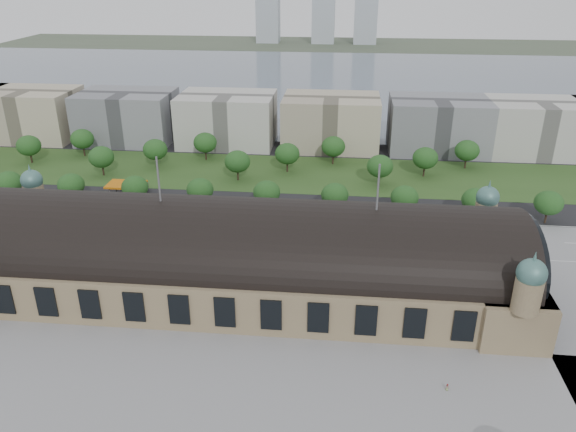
# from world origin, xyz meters

# --- Properties ---
(ground) EXTENTS (900.00, 900.00, 0.00)m
(ground) POSITION_xyz_m (0.00, 0.00, 0.00)
(ground) COLOR black
(ground) RESTS_ON ground
(station) EXTENTS (150.00, 48.40, 44.30)m
(station) POSITION_xyz_m (0.00, 0.00, 10.28)
(station) COLOR #887655
(station) RESTS_ON ground
(plaza_south) EXTENTS (190.00, 48.00, 0.12)m
(plaza_south) POSITION_xyz_m (10.00, -44.00, 0.00)
(plaza_south) COLOR gray
(plaza_south) RESTS_ON ground
(road_slab) EXTENTS (260.00, 26.00, 0.10)m
(road_slab) POSITION_xyz_m (-20.00, 38.00, 0.00)
(road_slab) COLOR black
(road_slab) RESTS_ON ground
(grass_belt) EXTENTS (300.00, 45.00, 0.10)m
(grass_belt) POSITION_xyz_m (-15.00, 93.00, 0.00)
(grass_belt) COLOR #2C4C1E
(grass_belt) RESTS_ON ground
(petrol_station) EXTENTS (14.00, 13.00, 5.05)m
(petrol_station) POSITION_xyz_m (-53.91, 65.28, 2.95)
(petrol_station) COLOR #C8670B
(petrol_station) RESTS_ON ground
(lake) EXTENTS (700.00, 320.00, 0.08)m
(lake) POSITION_xyz_m (0.00, 298.00, 0.00)
(lake) COLOR slate
(lake) RESTS_ON ground
(far_shore) EXTENTS (700.00, 120.00, 0.14)m
(far_shore) POSITION_xyz_m (0.00, 498.00, 0.00)
(far_shore) COLOR #44513D
(far_shore) RESTS_ON ground
(far_tower_left) EXTENTS (24.00, 24.00, 80.00)m
(far_tower_left) POSITION_xyz_m (-60.00, 508.00, 40.00)
(far_tower_left) COLOR #9EA8B2
(far_tower_left) RESTS_ON ground
(far_tower_mid) EXTENTS (24.00, 24.00, 85.00)m
(far_tower_mid) POSITION_xyz_m (0.00, 508.00, 42.50)
(far_tower_mid) COLOR #9EA8B2
(far_tower_mid) RESTS_ON ground
(far_tower_right) EXTENTS (24.00, 24.00, 75.00)m
(far_tower_right) POSITION_xyz_m (45.00, 508.00, 37.50)
(far_tower_right) COLOR #9EA8B2
(far_tower_right) RESTS_ON ground
(office_1) EXTENTS (45.00, 32.00, 24.00)m
(office_1) POSITION_xyz_m (-130.00, 133.00, 12.00)
(office_1) COLOR #B6AB8F
(office_1) RESTS_ON ground
(office_2) EXTENTS (45.00, 32.00, 24.00)m
(office_2) POSITION_xyz_m (-80.00, 133.00, 12.00)
(office_2) COLOR gray
(office_2) RESTS_ON ground
(office_3) EXTENTS (45.00, 32.00, 24.00)m
(office_3) POSITION_xyz_m (-30.00, 133.00, 12.00)
(office_3) COLOR #B7B6AE
(office_3) RESTS_ON ground
(office_4) EXTENTS (45.00, 32.00, 24.00)m
(office_4) POSITION_xyz_m (20.00, 133.00, 12.00)
(office_4) COLOR #B6AB8F
(office_4) RESTS_ON ground
(office_5) EXTENTS (45.00, 32.00, 24.00)m
(office_5) POSITION_xyz_m (70.00, 133.00, 12.00)
(office_5) COLOR gray
(office_5) RESTS_ON ground
(office_6) EXTENTS (45.00, 32.00, 24.00)m
(office_6) POSITION_xyz_m (115.00, 133.00, 12.00)
(office_6) COLOR #B7B6AE
(office_6) RESTS_ON ground
(tree_row_1) EXTENTS (9.60, 9.60, 11.52)m
(tree_row_1) POSITION_xyz_m (-96.00, 53.00, 7.43)
(tree_row_1) COLOR #2D2116
(tree_row_1) RESTS_ON ground
(tree_row_2) EXTENTS (9.60, 9.60, 11.52)m
(tree_row_2) POSITION_xyz_m (-72.00, 53.00, 7.43)
(tree_row_2) COLOR #2D2116
(tree_row_2) RESTS_ON ground
(tree_row_3) EXTENTS (9.60, 9.60, 11.52)m
(tree_row_3) POSITION_xyz_m (-48.00, 53.00, 7.43)
(tree_row_3) COLOR #2D2116
(tree_row_3) RESTS_ON ground
(tree_row_4) EXTENTS (9.60, 9.60, 11.52)m
(tree_row_4) POSITION_xyz_m (-24.00, 53.00, 7.43)
(tree_row_4) COLOR #2D2116
(tree_row_4) RESTS_ON ground
(tree_row_5) EXTENTS (9.60, 9.60, 11.52)m
(tree_row_5) POSITION_xyz_m (0.00, 53.00, 7.43)
(tree_row_5) COLOR #2D2116
(tree_row_5) RESTS_ON ground
(tree_row_6) EXTENTS (9.60, 9.60, 11.52)m
(tree_row_6) POSITION_xyz_m (24.00, 53.00, 7.43)
(tree_row_6) COLOR #2D2116
(tree_row_6) RESTS_ON ground
(tree_row_7) EXTENTS (9.60, 9.60, 11.52)m
(tree_row_7) POSITION_xyz_m (48.00, 53.00, 7.43)
(tree_row_7) COLOR #2D2116
(tree_row_7) RESTS_ON ground
(tree_row_8) EXTENTS (9.60, 9.60, 11.52)m
(tree_row_8) POSITION_xyz_m (72.00, 53.00, 7.43)
(tree_row_8) COLOR #2D2116
(tree_row_8) RESTS_ON ground
(tree_row_9) EXTENTS (9.60, 9.60, 11.52)m
(tree_row_9) POSITION_xyz_m (96.00, 53.00, 7.43)
(tree_row_9) COLOR #2D2116
(tree_row_9) RESTS_ON ground
(tree_belt_1) EXTENTS (10.40, 10.40, 12.48)m
(tree_belt_1) POSITION_xyz_m (-111.00, 95.00, 8.05)
(tree_belt_1) COLOR #2D2116
(tree_belt_1) RESTS_ON ground
(tree_belt_2) EXTENTS (10.40, 10.40, 12.48)m
(tree_belt_2) POSITION_xyz_m (-92.00, 107.00, 8.05)
(tree_belt_2) COLOR #2D2116
(tree_belt_2) RESTS_ON ground
(tree_belt_3) EXTENTS (10.40, 10.40, 12.48)m
(tree_belt_3) POSITION_xyz_m (-73.00, 83.00, 8.05)
(tree_belt_3) COLOR #2D2116
(tree_belt_3) RESTS_ON ground
(tree_belt_4) EXTENTS (10.40, 10.40, 12.48)m
(tree_belt_4) POSITION_xyz_m (-54.00, 95.00, 8.05)
(tree_belt_4) COLOR #2D2116
(tree_belt_4) RESTS_ON ground
(tree_belt_5) EXTENTS (10.40, 10.40, 12.48)m
(tree_belt_5) POSITION_xyz_m (-35.00, 107.00, 8.05)
(tree_belt_5) COLOR #2D2116
(tree_belt_5) RESTS_ON ground
(tree_belt_6) EXTENTS (10.40, 10.40, 12.48)m
(tree_belt_6) POSITION_xyz_m (-16.00, 83.00, 8.05)
(tree_belt_6) COLOR #2D2116
(tree_belt_6) RESTS_ON ground
(tree_belt_7) EXTENTS (10.40, 10.40, 12.48)m
(tree_belt_7) POSITION_xyz_m (3.00, 95.00, 8.05)
(tree_belt_7) COLOR #2D2116
(tree_belt_7) RESTS_ON ground
(tree_belt_8) EXTENTS (10.40, 10.40, 12.48)m
(tree_belt_8) POSITION_xyz_m (22.00, 107.00, 8.05)
(tree_belt_8) COLOR #2D2116
(tree_belt_8) RESTS_ON ground
(tree_belt_9) EXTENTS (10.40, 10.40, 12.48)m
(tree_belt_9) POSITION_xyz_m (41.00, 83.00, 8.05)
(tree_belt_9) COLOR #2D2116
(tree_belt_9) RESTS_ON ground
(tree_belt_10) EXTENTS (10.40, 10.40, 12.48)m
(tree_belt_10) POSITION_xyz_m (60.00, 95.00, 8.05)
(tree_belt_10) COLOR #2D2116
(tree_belt_10) RESTS_ON ground
(tree_belt_11) EXTENTS (10.40, 10.40, 12.48)m
(tree_belt_11) POSITION_xyz_m (79.00, 107.00, 8.05)
(tree_belt_11) COLOR #2D2116
(tree_belt_11) RESTS_ON ground
(traffic_car_2) EXTENTS (4.78, 2.53, 1.28)m
(traffic_car_2) POSITION_xyz_m (-75.92, 34.23, 0.64)
(traffic_car_2) COLOR black
(traffic_car_2) RESTS_ON ground
(traffic_car_3) EXTENTS (4.92, 2.53, 1.37)m
(traffic_car_3) POSITION_xyz_m (-35.33, 39.03, 0.68)
(traffic_car_3) COLOR maroon
(traffic_car_3) RESTS_ON ground
(traffic_car_4) EXTENTS (4.77, 2.04, 1.61)m
(traffic_car_4) POSITION_xyz_m (18.93, 31.13, 0.80)
(traffic_car_4) COLOR #182445
(traffic_car_4) RESTS_ON ground
(traffic_car_5) EXTENTS (4.25, 1.80, 1.36)m
(traffic_car_5) POSITION_xyz_m (44.40, 42.94, 0.68)
(traffic_car_5) COLOR #505457
(traffic_car_5) RESTS_ON ground
(traffic_car_6) EXTENTS (5.48, 3.08, 1.45)m
(traffic_car_6) POSITION_xyz_m (78.88, 32.25, 0.72)
(traffic_car_6) COLOR white
(traffic_car_6) RESTS_ON ground
(parked_car_0) EXTENTS (4.67, 3.48, 1.47)m
(parked_car_0) POSITION_xyz_m (-60.63, 21.00, 0.74)
(parked_car_0) COLOR black
(parked_car_0) RESTS_ON ground
(parked_car_1) EXTENTS (5.56, 5.06, 1.44)m
(parked_car_1) POSITION_xyz_m (-53.52, 21.00, 0.72)
(parked_car_1) COLOR #903312
(parked_car_1) RESTS_ON ground
(parked_car_2) EXTENTS (5.20, 4.17, 1.41)m
(parked_car_2) POSITION_xyz_m (-40.30, 21.00, 0.71)
(parked_car_2) COLOR #1B1A4A
(parked_car_2) RESTS_ON ground
(parked_car_3) EXTENTS (4.30, 3.74, 1.40)m
(parked_car_3) POSITION_xyz_m (-59.85, 21.00, 0.70)
(parked_car_3) COLOR slate
(parked_car_3) RESTS_ON ground
(parked_car_4) EXTENTS (4.54, 3.34, 1.43)m
(parked_car_4) POSITION_xyz_m (-34.19, 21.00, 0.71)
(parked_car_4) COLOR silver
(parked_car_4) RESTS_ON ground
(parked_car_5) EXTENTS (6.26, 5.48, 1.61)m
(parked_car_5) POSITION_xyz_m (-23.33, 21.85, 0.80)
(parked_car_5) COLOR gray
(parked_car_5) RESTS_ON ground
(parked_car_6) EXTENTS (5.77, 5.24, 1.62)m
(parked_car_6) POSITION_xyz_m (-45.29, 25.00, 0.81)
(parked_car_6) COLOR black
(parked_car_6) RESTS_ON ground
(bus_west) EXTENTS (13.47, 4.34, 3.69)m
(bus_west) POSITION_xyz_m (-25.00, 27.00, 1.84)
(bus_west) COLOR red
(bus_west) RESTS_ON ground
(bus_mid) EXTENTS (11.04, 3.17, 3.04)m
(bus_mid) POSITION_xyz_m (25.13, 27.99, 1.52)
(bus_mid) COLOR beige
(bus_mid) RESTS_ON ground
(bus_east) EXTENTS (11.55, 3.07, 3.19)m
(bus_east) POSITION_xyz_m (40.00, 27.00, 1.60)
(bus_east) COLOR silver
(bus_east) RESTS_ON ground
(pedestrian_0) EXTENTS (0.92, 0.75, 1.63)m
(pedestrian_0) POSITION_xyz_m (49.73, -34.40, 0.82)
(pedestrian_0) COLOR gray
(pedestrian_0) RESTS_ON ground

